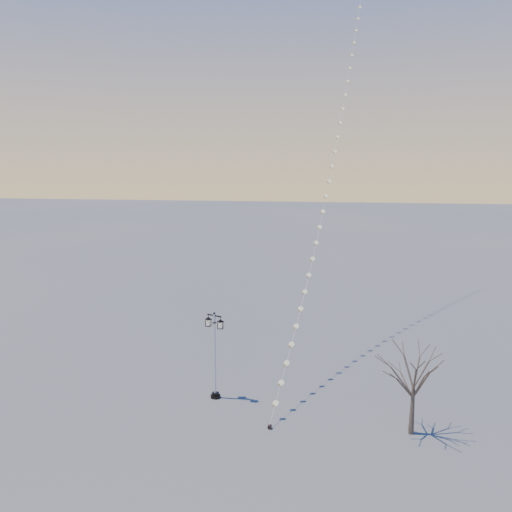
# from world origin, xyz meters

# --- Properties ---
(ground) EXTENTS (300.00, 300.00, 0.00)m
(ground) POSITION_xyz_m (0.00, 0.00, 0.00)
(ground) COLOR #5A5C5B
(ground) RESTS_ON ground
(street_lamp) EXTENTS (1.18, 0.75, 4.90)m
(street_lamp) POSITION_xyz_m (-1.49, 3.76, 2.71)
(street_lamp) COLOR black
(street_lamp) RESTS_ON ground
(bare_tree) EXTENTS (2.59, 2.59, 4.30)m
(bare_tree) POSITION_xyz_m (8.70, 1.45, 2.98)
(bare_tree) COLOR #4E4132
(bare_tree) RESTS_ON ground
(kite_train) EXTENTS (5.40, 31.34, 29.73)m
(kite_train) POSITION_xyz_m (4.33, 16.19, 14.77)
(kite_train) COLOR black
(kite_train) RESTS_ON ground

